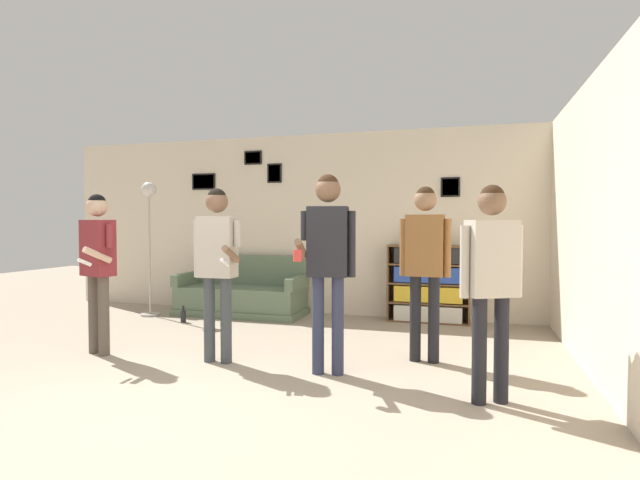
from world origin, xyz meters
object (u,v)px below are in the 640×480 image
Objects in this scene: person_spectator_near_bookshelf at (425,254)px; bottle_on_floor at (183,316)px; couch at (242,295)px; floor_lamp at (149,217)px; person_player_foreground_left at (98,256)px; bookshelf at (428,284)px; person_player_foreground_center at (217,255)px; person_watcher_holding_cup at (328,250)px; person_spectator_far_right at (491,270)px.

bottle_on_floor is at bearing 162.97° from person_spectator_near_bookshelf.
floor_lamp is (-1.26, -0.49, 1.16)m from couch.
person_player_foreground_left is 0.97× the size of person_spectator_near_bookshelf.
bookshelf is 0.65× the size of person_player_foreground_center.
person_watcher_holding_cup is 3.24m from bottle_on_floor.
floor_lamp is 1.09× the size of person_watcher_holding_cup.
bookshelf is at bearing 102.98° from person_spectator_far_right.
person_spectator_far_right is at bearing -26.54° from floor_lamp.
person_spectator_near_bookshelf reaches higher than bookshelf.
person_player_foreground_left is 2.49m from person_watcher_holding_cup.
floor_lamp is 2.21m from person_player_foreground_left.
person_watcher_holding_cup reaches higher than bottle_on_floor.
person_watcher_holding_cup reaches higher than person_spectator_far_right.
person_spectator_near_bookshelf is (2.84, -1.81, 0.78)m from couch.
couch reaches higher than bottle_on_floor.
person_player_foreground_left is 1.01× the size of person_spectator_far_right.
bookshelf is 3.24m from person_player_foreground_center.
couch is at bearing 110.30° from person_player_foreground_center.
person_spectator_far_right reaches higher than bookshelf.
person_spectator_near_bookshelf is at bearing 17.31° from person_player_foreground_center.
person_player_foreground_center is at bearing -49.24° from bottle_on_floor.
person_player_foreground_left is (-3.17, -2.70, 0.50)m from bookshelf.
person_player_foreground_left is at bearing -168.22° from person_spectator_near_bookshelf.
person_spectator_far_right is (0.58, -1.01, -0.05)m from person_spectator_near_bookshelf.
person_player_foreground_center is (1.34, 0.08, 0.03)m from person_player_foreground_left.
bottle_on_floor is at bearing -21.91° from floor_lamp.
bottle_on_floor is (-3.93, 2.04, -0.93)m from person_spectator_far_right.
person_player_foreground_center is at bearing -162.69° from person_spectator_near_bookshelf.
bottle_on_floor is at bearing -163.11° from bookshelf.
person_spectator_far_right is at bearing -13.82° from person_watcher_holding_cup.
person_spectator_far_right is (3.87, -0.32, -0.01)m from person_player_foreground_left.
person_player_foreground_center is 1.15m from person_watcher_holding_cup.
person_player_foreground_left is 3.88m from person_spectator_far_right.
person_spectator_far_right is 4.53m from bottle_on_floor.
person_spectator_far_right is (2.53, -0.40, -0.04)m from person_player_foreground_center.
floor_lamp is 1.58m from bottle_on_floor.
person_spectator_near_bookshelf is (3.29, 0.69, 0.04)m from person_player_foreground_left.
person_watcher_holding_cup is 7.84× the size of bottle_on_floor.
bookshelf is at bearing 93.37° from person_spectator_near_bookshelf.
person_watcher_holding_cup is (-0.69, -2.68, 0.60)m from bookshelf.
person_spectator_near_bookshelf reaches higher than person_player_foreground_left.
bottle_on_floor is (-2.55, 1.70, -1.04)m from person_watcher_holding_cup.
bookshelf is 0.61× the size of person_watcher_holding_cup.
floor_lamp is 1.19× the size of person_spectator_far_right.
couch is at bearing 56.81° from bottle_on_floor.
person_spectator_near_bookshelf is 1.04× the size of person_spectator_far_right.
bookshelf is 4.81× the size of bottle_on_floor.
bookshelf is at bearing 40.39° from person_player_foreground_left.
couch is 1.06× the size of person_watcher_holding_cup.
bookshelf is at bearing 9.77° from floor_lamp.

